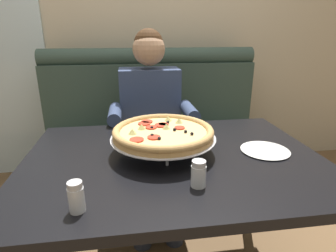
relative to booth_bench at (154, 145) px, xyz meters
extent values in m
cube|color=beige|center=(0.00, 0.57, 1.00)|extent=(6.00, 0.12, 2.80)
cube|color=#384C42|center=(0.00, -0.13, -0.17)|extent=(1.71, 0.60, 0.46)
cube|color=#384C42|center=(0.00, 0.26, 0.29)|extent=(1.71, 0.18, 0.65)
cylinder|color=#384C42|center=(0.00, 0.26, 0.66)|extent=(1.71, 0.14, 0.14)
cube|color=black|center=(0.00, -0.93, 0.32)|extent=(1.28, 0.93, 0.04)
cylinder|color=black|center=(-0.57, -0.54, -0.05)|extent=(0.06, 0.06, 0.70)
cylinder|color=black|center=(0.57, -0.54, -0.05)|extent=(0.06, 0.06, 0.70)
cube|color=#2D3342|center=(-0.04, -0.38, 0.14)|extent=(0.34, 0.40, 0.15)
cylinder|color=#2D3342|center=(-0.14, -0.63, -0.17)|extent=(0.11, 0.11, 0.46)
cylinder|color=#2D3342|center=(0.06, -0.63, -0.17)|extent=(0.11, 0.11, 0.46)
cube|color=#38476B|center=(-0.04, -0.16, 0.34)|extent=(0.40, 0.22, 0.56)
cylinder|color=#38476B|center=(-0.27, -0.38, 0.38)|extent=(0.08, 0.28, 0.08)
cylinder|color=#38476B|center=(0.19, -0.38, 0.38)|extent=(0.08, 0.28, 0.08)
sphere|color=tan|center=(-0.04, -0.18, 0.75)|extent=(0.21, 0.21, 0.21)
sphere|color=#472D19|center=(-0.04, -0.17, 0.78)|extent=(0.19, 0.19, 0.19)
cylinder|color=silver|center=(-0.04, -1.01, 0.38)|extent=(0.01, 0.01, 0.07)
cylinder|color=silver|center=(-0.15, -0.83, 0.38)|extent=(0.01, 0.01, 0.07)
cylinder|color=silver|center=(0.06, -0.83, 0.38)|extent=(0.01, 0.01, 0.07)
torus|color=silver|center=(-0.04, -0.89, 0.41)|extent=(0.25, 0.25, 0.01)
cylinder|color=silver|center=(-0.04, -0.89, 0.42)|extent=(0.46, 0.46, 0.00)
cylinder|color=tan|center=(-0.04, -0.89, 0.43)|extent=(0.44, 0.44, 0.02)
torus|color=tan|center=(-0.04, -0.89, 0.45)|extent=(0.44, 0.44, 0.03)
cylinder|color=#E5C17A|center=(-0.04, -0.89, 0.44)|extent=(0.38, 0.38, 0.01)
cylinder|color=red|center=(-0.09, -0.97, 0.45)|extent=(0.05, 0.05, 0.01)
cylinder|color=red|center=(-0.16, -0.99, 0.45)|extent=(0.06, 0.06, 0.01)
cylinder|color=red|center=(-0.10, -0.77, 0.45)|extent=(0.05, 0.05, 0.01)
cylinder|color=red|center=(-0.12, -0.79, 0.45)|extent=(0.06, 0.06, 0.01)
cylinder|color=red|center=(-0.03, -0.82, 0.45)|extent=(0.05, 0.05, 0.01)
cylinder|color=red|center=(0.03, -0.88, 0.45)|extent=(0.05, 0.05, 0.01)
cylinder|color=red|center=(-0.04, -0.83, 0.45)|extent=(0.06, 0.06, 0.01)
cylinder|color=red|center=(-0.09, -0.85, 0.45)|extent=(0.05, 0.05, 0.01)
sphere|color=black|center=(-0.09, -0.86, 0.45)|extent=(0.01, 0.01, 0.01)
sphere|color=black|center=(0.05, -0.93, 0.45)|extent=(0.01, 0.01, 0.01)
sphere|color=black|center=(0.07, -0.96, 0.45)|extent=(0.01, 0.01, 0.01)
sphere|color=black|center=(-0.07, -1.00, 0.45)|extent=(0.01, 0.01, 0.01)
sphere|color=black|center=(-0.01, -0.80, 0.45)|extent=(0.01, 0.01, 0.01)
sphere|color=black|center=(0.01, -0.90, 0.45)|extent=(0.01, 0.01, 0.01)
sphere|color=black|center=(-0.10, -0.96, 0.45)|extent=(0.01, 0.01, 0.01)
cone|color=#CCC675|center=(0.00, -0.76, 0.46)|extent=(0.04, 0.04, 0.02)
cone|color=#CCC675|center=(-0.02, -0.87, 0.46)|extent=(0.04, 0.04, 0.02)
cone|color=#CCC675|center=(-0.17, -0.92, 0.46)|extent=(0.04, 0.04, 0.02)
cone|color=#CCC675|center=(-0.13, -0.86, 0.46)|extent=(0.04, 0.04, 0.02)
cone|color=#CCC675|center=(0.05, -0.80, 0.46)|extent=(0.04, 0.04, 0.02)
cylinder|color=white|center=(0.04, -1.19, 0.38)|extent=(0.05, 0.05, 0.08)
cylinder|color=#A82D19|center=(0.04, -1.19, 0.36)|extent=(0.05, 0.05, 0.04)
cylinder|color=silver|center=(0.04, -1.19, 0.43)|extent=(0.05, 0.05, 0.02)
cylinder|color=white|center=(-0.35, -1.27, 0.38)|extent=(0.05, 0.05, 0.08)
cylinder|color=#4C6633|center=(-0.35, -1.27, 0.36)|extent=(0.04, 0.04, 0.04)
cylinder|color=silver|center=(-0.35, -1.27, 0.43)|extent=(0.04, 0.04, 0.02)
cylinder|color=white|center=(0.42, -0.94, 0.34)|extent=(0.15, 0.15, 0.01)
cone|color=white|center=(0.42, -0.94, 0.35)|extent=(0.22, 0.22, 0.01)
cylinder|color=black|center=(-1.35, 0.99, -0.18)|extent=(0.02, 0.02, 0.44)
cylinder|color=black|center=(-1.40, 1.24, -0.18)|extent=(0.02, 0.02, 0.44)
cylinder|color=black|center=(-1.50, 1.09, 0.05)|extent=(0.40, 0.40, 0.02)
cube|color=black|center=(-1.54, 1.25, 0.25)|extent=(0.32, 0.09, 0.42)
camera|label=1|loc=(-0.18, -2.01, 0.86)|focal=29.50mm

